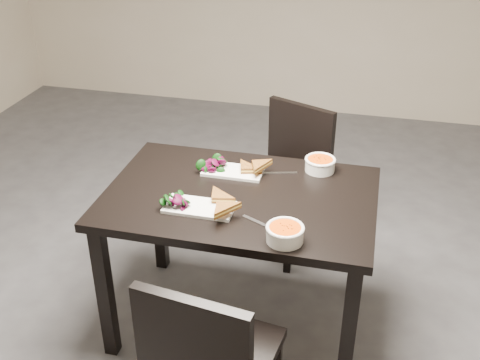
# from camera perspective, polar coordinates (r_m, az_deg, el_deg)

# --- Properties ---
(ground) EXTENTS (5.00, 5.00, 0.00)m
(ground) POSITION_cam_1_polar(r_m,az_deg,el_deg) (3.35, -3.20, -8.77)
(ground) COLOR #47474C
(ground) RESTS_ON ground
(table) EXTENTS (1.20, 0.80, 0.75)m
(table) POSITION_cam_1_polar(r_m,az_deg,el_deg) (2.63, -0.00, -3.21)
(table) COLOR black
(table) RESTS_ON ground
(chair_near) EXTENTS (0.47, 0.47, 0.85)m
(chair_near) POSITION_cam_1_polar(r_m,az_deg,el_deg) (2.19, -3.19, -17.12)
(chair_near) COLOR black
(chair_near) RESTS_ON ground
(chair_far) EXTENTS (0.55, 0.55, 0.85)m
(chair_far) POSITION_cam_1_polar(r_m,az_deg,el_deg) (3.35, 4.81, 1.00)
(chair_far) COLOR black
(chair_far) RESTS_ON ground
(plate_near) EXTENTS (0.30, 0.15, 0.01)m
(plate_near) POSITION_cam_1_polar(r_m,az_deg,el_deg) (2.47, -4.02, -2.70)
(plate_near) COLOR white
(plate_near) RESTS_ON table
(sandwich_near) EXTENTS (0.17, 0.14, 0.05)m
(sandwich_near) POSITION_cam_1_polar(r_m,az_deg,el_deg) (2.45, -2.49, -2.09)
(sandwich_near) COLOR #935B1E
(sandwich_near) RESTS_ON plate_near
(salad_near) EXTENTS (0.09, 0.08, 0.04)m
(salad_near) POSITION_cam_1_polar(r_m,az_deg,el_deg) (2.49, -6.24, -1.86)
(salad_near) COLOR black
(salad_near) RESTS_ON plate_near
(soup_bowl_near) EXTENTS (0.15, 0.15, 0.07)m
(soup_bowl_near) POSITION_cam_1_polar(r_m,az_deg,el_deg) (2.26, 4.44, -5.18)
(soup_bowl_near) COLOR white
(soup_bowl_near) RESTS_ON table
(cutlery_near) EXTENTS (0.17, 0.09, 0.00)m
(cutlery_near) POSITION_cam_1_polar(r_m,az_deg,el_deg) (2.38, 2.00, -4.27)
(cutlery_near) COLOR silver
(cutlery_near) RESTS_ON table
(plate_far) EXTENTS (0.28, 0.14, 0.01)m
(plate_far) POSITION_cam_1_polar(r_m,az_deg,el_deg) (2.75, -0.69, 0.85)
(plate_far) COLOR white
(plate_far) RESTS_ON table
(sandwich_far) EXTENTS (0.16, 0.14, 0.05)m
(sandwich_far) POSITION_cam_1_polar(r_m,az_deg,el_deg) (2.71, 0.56, 1.11)
(sandwich_far) COLOR #935B1E
(sandwich_far) RESTS_ON plate_far
(salad_far) EXTENTS (0.09, 0.08, 0.04)m
(salad_far) POSITION_cam_1_polar(r_m,az_deg,el_deg) (2.76, -2.71, 1.57)
(salad_far) COLOR black
(salad_far) RESTS_ON plate_far
(soup_bowl_far) EXTENTS (0.15, 0.15, 0.07)m
(soup_bowl_far) POSITION_cam_1_polar(r_m,az_deg,el_deg) (2.78, 7.88, 1.61)
(soup_bowl_far) COLOR white
(soup_bowl_far) RESTS_ON table
(cutlery_far) EXTENTS (0.18, 0.06, 0.00)m
(cutlery_far) POSITION_cam_1_polar(r_m,az_deg,el_deg) (2.75, 3.78, 0.70)
(cutlery_far) COLOR silver
(cutlery_far) RESTS_ON table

